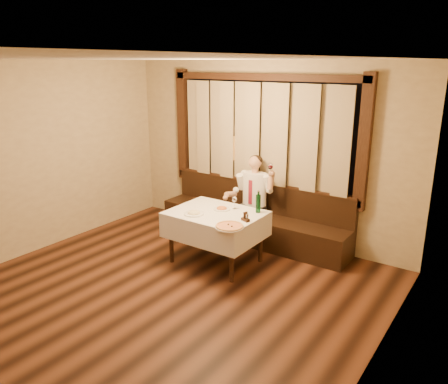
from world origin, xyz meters
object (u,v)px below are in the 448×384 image
Objects in this scene: pizza at (230,226)px; pasta_red at (222,207)px; banquette at (253,221)px; cruet_caddy at (245,218)px; pasta_cream at (194,212)px; dining_table at (216,219)px; green_bottle at (258,203)px; seated_man at (252,193)px.

pasta_red is (-0.48, 0.52, 0.02)m from pizza.
banquette is 13.41× the size of pasta_red.
pasta_cream is at bearing -147.08° from cruet_caddy.
banquette is at bearing 90.00° from dining_table.
green_bottle reaches higher than pasta_cream.
pasta_cream reaches higher than pasta_red.
pizza is (0.49, -1.40, 0.46)m from banquette.
dining_table is at bearing 52.04° from pasta_cream.
banquette is 11.45× the size of pasta_cream.
seated_man reaches higher than banquette.
green_bottle reaches higher than dining_table.
pasta_cream is 0.90m from green_bottle.
green_bottle is (0.49, -0.70, 0.58)m from banquette.
cruet_caddy is (0.72, 0.18, 0.01)m from pasta_cream.
banquette is 1.01m from pasta_red.
banquette is at bearing 134.89° from cruet_caddy.
dining_table is 0.34m from pasta_cream.
green_bottle is at bearing 39.80° from pasta_cream.
cruet_caddy is (0.04, 0.31, 0.03)m from pizza.
seated_man is at bearing 127.08° from green_bottle.
banquette is at bearing 81.39° from pasta_cream.
seated_man is at bearing 88.19° from dining_table.
seated_man is at bearing 109.23° from pizza.
pasta_red reaches higher than dining_table.
cruet_caddy is at bearing -64.08° from banquette.
banquette is 8.56× the size of pizza.
dining_table is 0.91× the size of seated_man.
pasta_red is (0.00, -0.89, 0.48)m from banquette.
banquette reaches higher than pizza.
cruet_caddy is 0.09× the size of seated_man.
cruet_caddy is at bearing -7.23° from dining_table.
green_bottle is (0.49, 0.19, 0.10)m from pasta_red.
green_bottle reaches higher than cruet_caddy.
green_bottle is at bearing 114.59° from cruet_caddy.
seated_man reaches higher than pasta_cream.
banquette is at bearing 108.39° from seated_man.
seated_man is (0.22, 1.18, 0.02)m from pasta_cream.
dining_table is at bearing -91.81° from seated_man.
pizza is 1.19× the size of green_bottle.
banquette reaches higher than pasta_cream.
cruet_caddy is (0.53, -0.07, 0.15)m from dining_table.
pasta_cream is 0.20× the size of seated_man.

